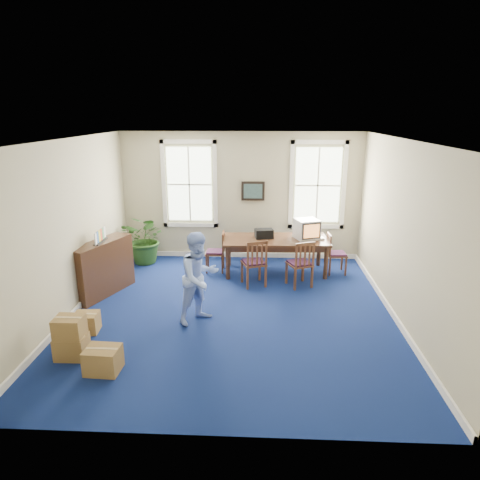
{
  "coord_description": "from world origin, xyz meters",
  "views": [
    {
      "loc": [
        0.49,
        -7.37,
        3.65
      ],
      "look_at": [
        0.1,
        0.6,
        1.25
      ],
      "focal_mm": 32.0,
      "sensor_mm": 36.0,
      "label": 1
    }
  ],
  "objects_px": {
    "man": "(199,278)",
    "cardboard_boxes": "(84,334)",
    "conference_table": "(275,255)",
    "chair_near_left": "(254,262)",
    "credenza": "(102,267)",
    "potted_plant": "(146,239)",
    "crt_tv": "(307,229)"
  },
  "relations": [
    {
      "from": "man",
      "to": "cardboard_boxes",
      "type": "height_order",
      "value": "man"
    },
    {
      "from": "conference_table",
      "to": "cardboard_boxes",
      "type": "bearing_deg",
      "value": -132.1
    },
    {
      "from": "chair_near_left",
      "to": "cardboard_boxes",
      "type": "height_order",
      "value": "chair_near_left"
    },
    {
      "from": "credenza",
      "to": "potted_plant",
      "type": "relative_size",
      "value": 1.18
    },
    {
      "from": "crt_tv",
      "to": "potted_plant",
      "type": "height_order",
      "value": "crt_tv"
    },
    {
      "from": "potted_plant",
      "to": "cardboard_boxes",
      "type": "bearing_deg",
      "value": -88.44
    },
    {
      "from": "chair_near_left",
      "to": "conference_table",
      "type": "bearing_deg",
      "value": -139.97
    },
    {
      "from": "potted_plant",
      "to": "credenza",
      "type": "bearing_deg",
      "value": -102.37
    },
    {
      "from": "man",
      "to": "cardboard_boxes",
      "type": "xyz_separation_m",
      "value": [
        -1.64,
        -1.21,
        -0.48
      ]
    },
    {
      "from": "crt_tv",
      "to": "potted_plant",
      "type": "bearing_deg",
      "value": 153.21
    },
    {
      "from": "conference_table",
      "to": "credenza",
      "type": "bearing_deg",
      "value": -161.17
    },
    {
      "from": "chair_near_left",
      "to": "crt_tv",
      "type": "bearing_deg",
      "value": -162.98
    },
    {
      "from": "credenza",
      "to": "potted_plant",
      "type": "distance_m",
      "value": 1.96
    },
    {
      "from": "conference_table",
      "to": "potted_plant",
      "type": "bearing_deg",
      "value": 168.54
    },
    {
      "from": "man",
      "to": "crt_tv",
      "type": "bearing_deg",
      "value": 4.52
    },
    {
      "from": "crt_tv",
      "to": "man",
      "type": "distance_m",
      "value": 3.37
    },
    {
      "from": "cardboard_boxes",
      "to": "credenza",
      "type": "bearing_deg",
      "value": 102.97
    },
    {
      "from": "credenza",
      "to": "conference_table",
      "type": "bearing_deg",
      "value": 44.0
    },
    {
      "from": "conference_table",
      "to": "credenza",
      "type": "height_order",
      "value": "credenza"
    },
    {
      "from": "chair_near_left",
      "to": "potted_plant",
      "type": "relative_size",
      "value": 0.84
    },
    {
      "from": "chair_near_left",
      "to": "man",
      "type": "distance_m",
      "value": 1.98
    },
    {
      "from": "cardboard_boxes",
      "to": "potted_plant",
      "type": "bearing_deg",
      "value": 91.56
    },
    {
      "from": "man",
      "to": "credenza",
      "type": "distance_m",
      "value": 2.46
    },
    {
      "from": "credenza",
      "to": "cardboard_boxes",
      "type": "relative_size",
      "value": 1.19
    },
    {
      "from": "chair_near_left",
      "to": "credenza",
      "type": "bearing_deg",
      "value": -7.95
    },
    {
      "from": "crt_tv",
      "to": "cardboard_boxes",
      "type": "bearing_deg",
      "value": -155.3
    },
    {
      "from": "crt_tv",
      "to": "conference_table",
      "type": "bearing_deg",
      "value": 163.91
    },
    {
      "from": "man",
      "to": "credenza",
      "type": "bearing_deg",
      "value": 107.03
    },
    {
      "from": "crt_tv",
      "to": "potted_plant",
      "type": "relative_size",
      "value": 0.44
    },
    {
      "from": "potted_plant",
      "to": "cardboard_boxes",
      "type": "height_order",
      "value": "potted_plant"
    },
    {
      "from": "conference_table",
      "to": "cardboard_boxes",
      "type": "relative_size",
      "value": 1.95
    },
    {
      "from": "man",
      "to": "potted_plant",
      "type": "height_order",
      "value": "man"
    }
  ]
}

